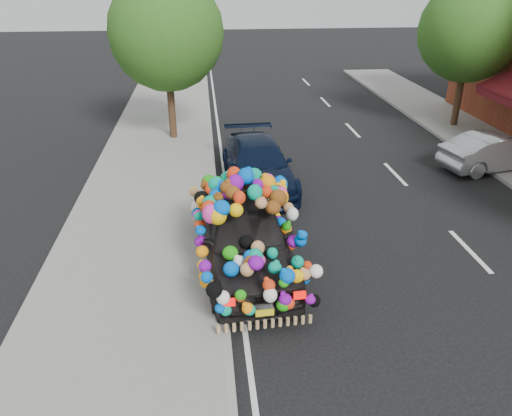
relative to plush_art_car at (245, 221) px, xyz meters
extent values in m
plane|color=black|center=(1.80, 0.10, -1.16)|extent=(100.00, 100.00, 0.00)
cube|color=gray|center=(-2.50, 0.10, -1.10)|extent=(4.00, 60.00, 0.12)
cube|color=gray|center=(-0.55, 0.10, -1.09)|extent=(0.15, 60.00, 0.13)
cylinder|color=#332114|center=(-2.00, 9.60, 0.21)|extent=(0.28, 0.28, 2.73)
sphere|color=#1F4813|center=(-2.00, 9.60, 2.87)|extent=(4.20, 4.20, 4.20)
cylinder|color=#332114|center=(9.80, 10.10, 0.16)|extent=(0.28, 0.28, 2.64)
sphere|color=#1F4813|center=(9.80, 10.10, 2.74)|extent=(4.00, 4.00, 4.00)
imported|color=black|center=(0.00, 0.00, -0.36)|extent=(2.19, 4.80, 1.60)
cube|color=red|center=(-0.49, -2.40, -0.38)|extent=(0.22, 0.07, 0.14)
cube|color=red|center=(0.79, -2.31, -0.38)|extent=(0.22, 0.07, 0.14)
cube|color=yellow|center=(0.15, -2.37, -0.68)|extent=(0.34, 0.06, 0.12)
imported|color=black|center=(0.80, 4.68, -0.47)|extent=(2.16, 4.81, 1.37)
imported|color=#9EA0A5|center=(8.80, 5.19, -0.54)|extent=(3.90, 2.01, 1.23)
camera|label=1|loc=(-0.77, -9.60, 4.91)|focal=35.00mm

